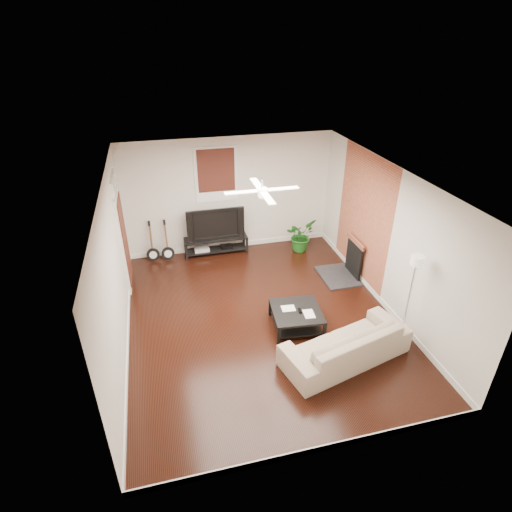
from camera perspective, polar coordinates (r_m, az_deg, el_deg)
The scene contains 14 objects.
room at distance 7.32m, azimuth 0.76°, elevation 0.22°, with size 5.01×6.01×2.81m.
brick_accent at distance 9.02m, azimuth 14.60°, elevation 5.09°, with size 0.02×2.20×2.80m, color #B4583A.
fireplace at distance 9.31m, azimuth 12.32°, elevation -0.33°, with size 0.80×1.10×0.92m, color black.
window_back at distance 9.73m, azimuth -5.52°, elevation 11.16°, with size 1.00×0.06×1.30m, color black.
door_left at distance 8.93m, azimuth -17.98°, elevation 3.24°, with size 0.08×1.00×2.50m, color white.
tv_stand at distance 10.21m, azimuth -5.54°, elevation 1.49°, with size 1.54×0.41×0.43m, color black.
tv at distance 9.96m, azimuth -5.73°, elevation 4.65°, with size 1.38×0.18×0.79m, color black.
coffee_table at distance 7.80m, azimuth 5.59°, elevation -8.59°, with size 0.89×0.89×0.37m, color black.
sofa at distance 7.18m, azimuth 12.31°, elevation -11.75°, with size 2.20×0.86×0.64m, color #C4AF93.
floor_lamp at distance 7.41m, azimuth 20.30°, elevation -6.02°, with size 0.30×0.30×1.80m, color white, non-canonical shape.
potted_plant at distance 10.30m, azimuth 6.15°, elevation 2.84°, with size 0.71×0.62×0.79m, color #1B5D1A.
guitar_left at distance 9.99m, azimuth -14.27°, elevation 1.81°, with size 0.31×0.22×1.00m, color black, non-canonical shape.
guitar_right at distance 9.96m, azimuth -12.26°, elevation 1.97°, with size 0.31×0.22×1.00m, color black, non-canonical shape.
ceiling_fan at distance 6.82m, azimuth 0.83°, elevation 9.06°, with size 1.24×1.24×0.32m, color white, non-canonical shape.
Camera 1 is at (-1.66, -6.18, 4.96)m, focal length 28.90 mm.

